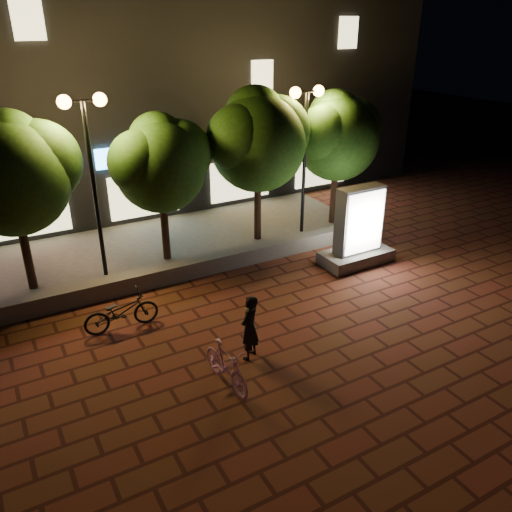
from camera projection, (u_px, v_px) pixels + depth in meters
ground at (230, 352)px, 11.78m from camera, size 80.00×80.00×0.00m
retaining_wall at (168, 274)px, 14.84m from camera, size 16.00×0.45×0.50m
sidewalk at (142, 250)px, 16.91m from camera, size 16.00×5.00×0.08m
building_block at (78, 75)px, 19.96m from camera, size 28.00×8.12×11.30m
tree_left at (12, 170)px, 13.13m from camera, size 3.60×3.00×4.89m
tree_mid at (161, 160)px, 15.00m from camera, size 3.24×2.70×4.50m
tree_right at (258, 137)px, 16.33m from camera, size 3.72×3.10×5.07m
tree_far_right at (338, 133)px, 17.83m from camera, size 3.48×2.90×4.76m
street_lamp_left at (88, 142)px, 13.54m from camera, size 1.26×0.36×5.18m
street_lamp_right at (306, 123)px, 16.71m from camera, size 1.26×0.36×4.98m
ad_kiosk at (358, 233)px, 15.74m from camera, size 2.29×1.17×2.47m
scooter_pink at (226, 366)px, 10.52m from camera, size 0.61×1.65×0.97m
rider at (250, 328)px, 11.28m from camera, size 0.68×0.62×1.56m
scooter_parked at (121, 312)px, 12.48m from camera, size 1.85×0.70×0.96m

